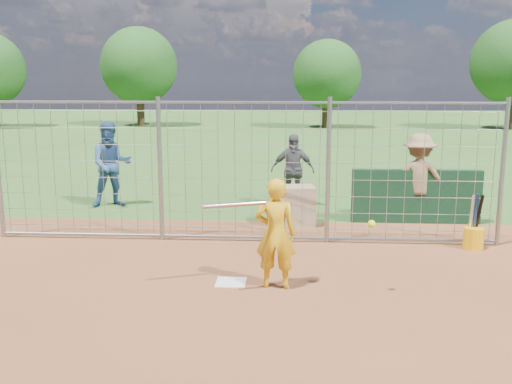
# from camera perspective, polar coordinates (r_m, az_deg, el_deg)

# --- Properties ---
(ground) EXTENTS (100.00, 100.00, 0.00)m
(ground) POSITION_cam_1_polar(r_m,az_deg,el_deg) (8.52, -2.37, -8.63)
(ground) COLOR #2D591E
(ground) RESTS_ON ground
(infield_dirt) EXTENTS (18.00, 18.00, 0.00)m
(infield_dirt) POSITION_cam_1_polar(r_m,az_deg,el_deg) (5.80, -5.58, -18.55)
(infield_dirt) COLOR brown
(infield_dirt) RESTS_ON ground
(home_plate) EXTENTS (0.43, 0.43, 0.02)m
(home_plate) POSITION_cam_1_polar(r_m,az_deg,el_deg) (8.33, -2.52, -9.03)
(home_plate) COLOR silver
(home_plate) RESTS_ON ground
(dugout_wall) EXTENTS (2.60, 0.20, 1.10)m
(dugout_wall) POSITION_cam_1_polar(r_m,az_deg,el_deg) (12.08, 15.69, -0.43)
(dugout_wall) COLOR #11381E
(dugout_wall) RESTS_ON ground
(batter) EXTENTS (0.60, 0.42, 1.57)m
(batter) POSITION_cam_1_polar(r_m,az_deg,el_deg) (7.93, 1.97, -4.18)
(batter) COLOR gold
(batter) RESTS_ON ground
(bystander_a) EXTENTS (1.16, 1.05, 1.96)m
(bystander_a) POSITION_cam_1_polar(r_m,az_deg,el_deg) (13.54, -14.26, 2.69)
(bystander_a) COLOR #2A4C7E
(bystander_a) RESTS_ON ground
(bystander_b) EXTENTS (1.00, 0.41, 1.70)m
(bystander_b) POSITION_cam_1_polar(r_m,az_deg,el_deg) (13.10, 3.67, 2.16)
(bystander_b) COLOR #525155
(bystander_b) RESTS_ON ground
(bystander_c) EXTENTS (1.26, 0.83, 1.83)m
(bystander_c) POSITION_cam_1_polar(r_m,az_deg,el_deg) (12.09, 15.94, 1.32)
(bystander_c) COLOR #92764F
(bystander_c) RESTS_ON ground
(equipment_bin) EXTENTS (0.88, 0.67, 0.80)m
(equipment_bin) POSITION_cam_1_polar(r_m,az_deg,el_deg) (11.48, 3.82, -1.39)
(equipment_bin) COLOR tan
(equipment_bin) RESTS_ON ground
(equipment_in_play) EXTENTS (2.28, 0.37, 0.33)m
(equipment_in_play) POSITION_cam_1_polar(r_m,az_deg,el_deg) (7.56, 1.19, -1.75)
(equipment_in_play) COLOR silver
(equipment_in_play) RESTS_ON ground
(bucket_with_bats) EXTENTS (0.34, 0.35, 0.98)m
(bucket_with_bats) POSITION_cam_1_polar(r_m,az_deg,el_deg) (10.57, 20.93, -4.06)
(bucket_with_bats) COLOR #FAB70D
(bucket_with_bats) RESTS_ON ground
(backstop_fence) EXTENTS (9.08, 0.08, 2.60)m
(backstop_fence) POSITION_cam_1_polar(r_m,az_deg,el_deg) (10.14, -1.27, 1.92)
(backstop_fence) COLOR gray
(backstop_fence) RESTS_ON ground
(tree_line) EXTENTS (44.66, 6.72, 6.48)m
(tree_line) POSITION_cam_1_polar(r_m,az_deg,el_deg) (36.19, 7.33, 12.28)
(tree_line) COLOR #3F2B19
(tree_line) RESTS_ON ground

